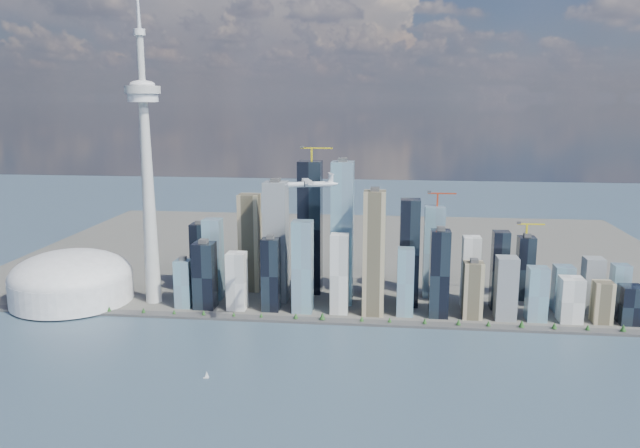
# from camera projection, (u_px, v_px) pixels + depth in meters

# --- Properties ---
(ground) EXTENTS (4000.00, 4000.00, 0.00)m
(ground) POSITION_uv_depth(u_px,v_px,m) (304.00, 398.00, 724.43)
(ground) COLOR #35475E
(ground) RESTS_ON ground
(seawall) EXTENTS (1100.00, 22.00, 4.00)m
(seawall) POSITION_uv_depth(u_px,v_px,m) (326.00, 321.00, 967.58)
(seawall) COLOR #383838
(seawall) RESTS_ON ground
(land) EXTENTS (1400.00, 900.00, 3.00)m
(land) POSITION_uv_depth(u_px,v_px,m) (346.00, 252.00, 1406.06)
(land) COLOR #4C4C47
(land) RESTS_ON ground
(shoreline_trees) EXTENTS (960.53, 7.20, 8.80)m
(shoreline_trees) POSITION_uv_depth(u_px,v_px,m) (326.00, 317.00, 966.24)
(shoreline_trees) COLOR #3F2D1E
(shoreline_trees) RESTS_ON seawall
(skyscraper_cluster) EXTENTS (736.00, 142.00, 259.48)m
(skyscraper_cluster) POSITION_uv_depth(u_px,v_px,m) (367.00, 259.00, 1030.12)
(skyscraper_cluster) COLOR black
(skyscraper_cluster) RESTS_ON land
(needle_tower) EXTENTS (56.00, 56.00, 550.50)m
(needle_tower) POSITION_uv_depth(u_px,v_px,m) (147.00, 165.00, 1012.57)
(needle_tower) COLOR #A5A6A1
(needle_tower) RESTS_ON land
(dome_stadium) EXTENTS (200.00, 200.00, 86.00)m
(dome_stadium) POSITION_uv_depth(u_px,v_px,m) (71.00, 280.00, 1056.93)
(dome_stadium) COLOR silver
(dome_stadium) RESTS_ON land
(airplane) EXTENTS (71.62, 63.89, 17.72)m
(airplane) POSITION_uv_depth(u_px,v_px,m) (311.00, 184.00, 831.73)
(airplane) COLOR silver
(airplane) RESTS_ON ground
(sailboat_west) EXTENTS (7.34, 2.07, 10.22)m
(sailboat_west) POSITION_uv_depth(u_px,v_px,m) (206.00, 376.00, 774.18)
(sailboat_west) COLOR silver
(sailboat_west) RESTS_ON ground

